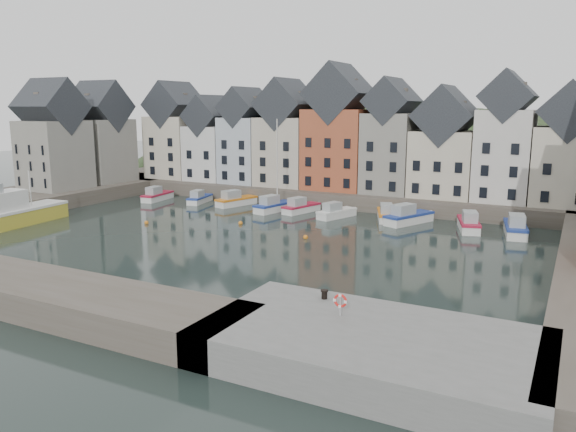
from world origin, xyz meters
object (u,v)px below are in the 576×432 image
Objects in this scene: boat_a at (157,196)px; life_ring_post at (340,301)px; large_vessel at (14,213)px; mooring_bollard at (324,294)px; boat_d at (273,206)px.

life_ring_post reaches higher than boat_a.
boat_a is 21.89m from large_vessel.
large_vessel is at bearing -104.71° from boat_a.
large_vessel reaches higher than life_ring_post.
large_vessel is at bearing 165.42° from mooring_bollard.
boat_d reaches higher than life_ring_post.
large_vessel is 9.85× the size of life_ring_post.
life_ring_post is (1.97, -2.21, 0.55)m from mooring_bollard.
life_ring_post is (43.91, -35.53, 2.16)m from boat_a.
life_ring_post is at bearing -22.35° from large_vessel.
boat_a is at bearing -168.41° from boat_d.
boat_d is 40.22m from mooring_bollard.
boat_d is at bearing -7.17° from boat_a.
boat_a is 0.50× the size of large_vessel.
life_ring_post is (24.24, -35.67, 2.06)m from boat_d.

